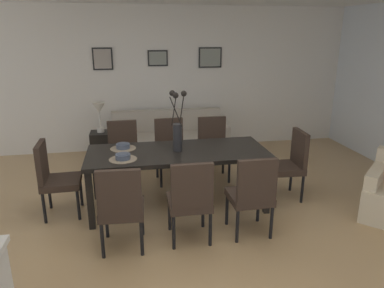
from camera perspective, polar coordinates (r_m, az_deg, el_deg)
The scene contains 22 objects.
ground_plane at distance 4.04m, azimuth -1.02°, elevation -14.36°, with size 9.00×9.00×0.00m, color tan.
back_wall_panel at distance 6.72m, azimuth -5.65°, elevation 10.23°, with size 9.00×0.10×2.60m, color silver.
dining_table at distance 4.40m, azimuth -2.30°, elevation -1.95°, with size 2.20×0.90×0.74m.
dining_chair_near_left at distance 3.62m, azimuth -11.29°, elevation -9.51°, with size 0.46×0.46×0.92m.
dining_chair_near_right at distance 5.22m, azimuth -10.92°, elevation -0.97°, with size 0.46×0.46×0.92m.
dining_chair_far_left at distance 3.69m, azimuth -0.27°, elevation -8.57°, with size 0.44×0.44×0.92m.
dining_chair_far_right at distance 5.28m, azimuth -3.48°, elevation -0.48°, with size 0.47×0.47×0.92m.
dining_chair_mid_left at distance 3.86m, azimuth 9.63°, elevation -7.62°, with size 0.45×0.45×0.92m.
dining_chair_mid_right at distance 5.36m, azimuth 3.39°, elevation -0.18°, with size 0.45×0.45×0.92m.
dining_chair_head_west at distance 4.54m, azimuth -21.27°, elevation -4.73°, with size 0.45×0.45×0.92m.
dining_chair_head_east at distance 4.86m, azimuth 15.47°, elevation -2.68°, with size 0.46×0.46×0.92m.
centerpiece_vase at distance 4.30m, azimuth -2.35°, elevation 2.50°, with size 0.21×0.23×0.73m.
placemat_near_left at distance 4.15m, azimuth -10.98°, elevation -2.41°, with size 0.32×0.32×0.01m, color #7F705B.
bowl_near_left at distance 4.14m, azimuth -11.01°, elevation -1.93°, with size 0.17×0.17×0.07m.
placemat_near_right at distance 4.53m, azimuth -10.96°, elevation -0.71°, with size 0.32×0.32×0.01m, color #7F705B.
bowl_near_right at distance 4.52m, azimuth -10.99°, elevation -0.26°, with size 0.17×0.17×0.07m.
sofa at distance 6.31m, azimuth -3.65°, elevation 0.31°, with size 1.97×0.84×0.80m.
side_table at distance 6.29m, azimuth -14.21°, elevation -0.43°, with size 0.36×0.36×0.52m, color black.
table_lamp at distance 6.13m, azimuth -14.64°, elevation 5.21°, with size 0.22×0.22×0.51m.
framed_picture_left at distance 6.60m, azimuth -14.12°, elevation 13.09°, with size 0.34×0.03×0.38m.
framed_picture_center at distance 6.61m, azimuth -5.50°, elevation 13.52°, with size 0.36×0.03×0.28m.
framed_picture_right at distance 6.77m, azimuth 2.93°, elevation 13.66°, with size 0.43×0.03×0.37m.
Camera 1 is at (-0.55, -3.39, 2.13)m, focal length 33.31 mm.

